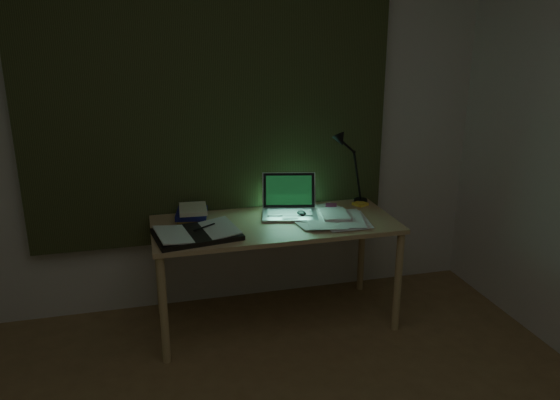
# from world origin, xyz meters

# --- Properties ---
(wall_back) EXTENTS (3.50, 0.00, 2.50)m
(wall_back) POSITION_xyz_m (0.00, 2.00, 1.25)
(wall_back) COLOR beige
(wall_back) RESTS_ON ground
(curtain) EXTENTS (2.20, 0.06, 2.00)m
(curtain) POSITION_xyz_m (0.00, 1.96, 1.45)
(curtain) COLOR #31381C
(curtain) RESTS_ON wall_back
(desk) EXTENTS (1.42, 0.62, 0.65)m
(desk) POSITION_xyz_m (0.30, 1.61, 0.32)
(desk) COLOR tan
(desk) RESTS_ON floor
(laptop) EXTENTS (0.40, 0.44, 0.24)m
(laptop) POSITION_xyz_m (0.42, 1.69, 0.76)
(laptop) COLOR silver
(laptop) RESTS_ON desk
(open_textbook) EXTENTS (0.49, 0.38, 0.04)m
(open_textbook) POSITION_xyz_m (-0.16, 1.50, 0.67)
(open_textbook) COLOR silver
(open_textbook) RESTS_ON desk
(book_stack) EXTENTS (0.20, 0.23, 0.08)m
(book_stack) POSITION_xyz_m (-0.16, 1.78, 0.69)
(book_stack) COLOR silver
(book_stack) RESTS_ON desk
(loose_papers) EXTENTS (0.40, 0.42, 0.02)m
(loose_papers) POSITION_xyz_m (0.62, 1.63, 0.66)
(loose_papers) COLOR white
(loose_papers) RESTS_ON desk
(mouse) EXTENTS (0.06, 0.09, 0.03)m
(mouse) POSITION_xyz_m (0.49, 1.67, 0.66)
(mouse) COLOR black
(mouse) RESTS_ON desk
(sticky_yellow) EXTENTS (0.10, 0.10, 0.02)m
(sticky_yellow) POSITION_xyz_m (0.91, 1.79, 0.65)
(sticky_yellow) COLOR yellow
(sticky_yellow) RESTS_ON desk
(sticky_pink) EXTENTS (0.09, 0.09, 0.01)m
(sticky_pink) POSITION_xyz_m (0.72, 1.80, 0.65)
(sticky_pink) COLOR #C44C94
(sticky_pink) RESTS_ON desk
(desk_lamp) EXTENTS (0.35, 0.29, 0.48)m
(desk_lamp) POSITION_xyz_m (0.94, 1.86, 0.89)
(desk_lamp) COLOR black
(desk_lamp) RESTS_ON desk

